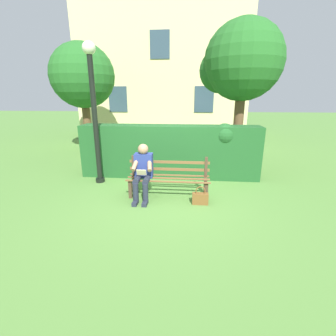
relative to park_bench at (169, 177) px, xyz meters
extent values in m
plane|color=#517F38|center=(0.00, 0.07, -0.41)|extent=(60.00, 60.00, 0.00)
cube|color=#4C3828|center=(-0.80, 0.23, -0.21)|extent=(0.07, 0.07, 0.41)
cube|color=#4C3828|center=(0.80, 0.23, -0.21)|extent=(0.07, 0.07, 0.41)
cube|color=#4C3828|center=(-0.80, -0.10, -0.21)|extent=(0.07, 0.07, 0.41)
cube|color=#4C3828|center=(0.80, -0.10, -0.21)|extent=(0.07, 0.07, 0.41)
cube|color=brown|center=(0.00, -0.15, 0.00)|extent=(1.77, 0.06, 0.02)
cube|color=brown|center=(0.00, 0.07, 0.00)|extent=(1.77, 0.06, 0.02)
cube|color=brown|center=(0.00, 0.28, 0.00)|extent=(1.77, 0.06, 0.02)
cube|color=#4C3828|center=(-0.80, -0.14, 0.23)|extent=(0.06, 0.06, 0.43)
cube|color=#4C3828|center=(0.80, -0.14, 0.23)|extent=(0.06, 0.06, 0.43)
cube|color=brown|center=(0.00, -0.14, 0.15)|extent=(1.77, 0.02, 0.06)
cube|color=brown|center=(0.00, -0.14, 0.31)|extent=(1.77, 0.02, 0.06)
cube|color=navy|center=(0.53, 0.05, 0.27)|extent=(0.38, 0.22, 0.52)
sphere|color=#A57A5B|center=(0.53, 0.07, 0.63)|extent=(0.22, 0.22, 0.22)
cylinder|color=#232838|center=(0.43, 0.26, 0.03)|extent=(0.13, 0.42, 0.13)
cylinder|color=#232838|center=(0.63, 0.26, 0.03)|extent=(0.13, 0.42, 0.13)
cylinder|color=#232838|center=(0.43, 0.47, -0.20)|extent=(0.12, 0.12, 0.43)
cylinder|color=#232838|center=(0.63, 0.47, -0.20)|extent=(0.12, 0.12, 0.43)
cube|color=#232838|center=(0.43, 0.55, -0.38)|extent=(0.10, 0.24, 0.07)
cube|color=#232838|center=(0.63, 0.55, -0.38)|extent=(0.10, 0.24, 0.07)
cylinder|color=#A57A5B|center=(0.38, 0.19, 0.33)|extent=(0.14, 0.32, 0.26)
cylinder|color=#A57A5B|center=(0.68, 0.19, 0.33)|extent=(0.14, 0.32, 0.26)
cube|color=beige|center=(0.53, 0.31, 0.20)|extent=(0.20, 0.07, 0.13)
cube|color=#1E5123|center=(0.10, -1.33, 0.28)|extent=(4.69, 0.63, 1.38)
sphere|color=#1E5123|center=(-1.31, -1.24, 0.76)|extent=(0.57, 0.57, 0.57)
sphere|color=#1E5123|center=(1.27, -1.40, 0.69)|extent=(0.51, 0.51, 0.51)
cylinder|color=brown|center=(-1.82, -2.26, 0.81)|extent=(0.28, 0.28, 2.44)
sphere|color=#236023|center=(-1.82, -2.26, 2.61)|extent=(2.11, 2.11, 2.11)
sphere|color=#236023|center=(-1.30, -2.57, 2.40)|extent=(1.27, 1.27, 1.27)
cube|color=beige|center=(1.02, -8.50, 3.10)|extent=(8.35, 3.04, 7.02)
cube|color=#334756|center=(-1.06, -6.97, 1.55)|extent=(0.90, 0.04, 1.20)
cube|color=#334756|center=(3.11, -6.97, 1.55)|extent=(0.90, 0.04, 1.20)
cube|color=#334756|center=(1.02, -6.97, 3.94)|extent=(0.90, 0.04, 1.20)
cube|color=brown|center=(-0.68, 0.40, -0.30)|extent=(0.32, 0.13, 0.23)
torus|color=brown|center=(-0.68, 0.40, -0.13)|extent=(0.20, 0.02, 0.20)
cylinder|color=brown|center=(3.61, -4.29, 0.68)|extent=(0.30, 0.30, 2.19)
sphere|color=#236023|center=(3.61, -4.29, 2.43)|extent=(2.36, 2.36, 2.36)
sphere|color=#236023|center=(4.20, -4.64, 2.19)|extent=(1.42, 1.42, 1.42)
cylinder|color=black|center=(1.82, -0.69, -0.36)|extent=(0.22, 0.22, 0.10)
cylinder|color=black|center=(1.82, -0.69, 1.09)|extent=(0.12, 0.12, 3.01)
sphere|color=silver|center=(1.82, -0.69, 2.71)|extent=(0.29, 0.29, 0.29)
camera|label=1|loc=(-0.43, 4.89, 1.69)|focal=25.51mm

